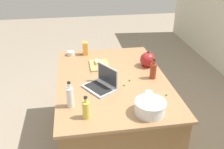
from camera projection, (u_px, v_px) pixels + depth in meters
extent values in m
plane|color=gray|center=(112.00, 142.00, 3.15)|extent=(12.00, 12.00, 0.00)
cube|color=olive|center=(112.00, 114.00, 2.95)|extent=(1.63, 1.11, 0.87)
cube|color=#9E754C|center=(112.00, 80.00, 2.74)|extent=(1.69, 1.17, 0.03)
cube|color=#B7B7BC|center=(99.00, 88.00, 2.53)|extent=(0.38, 0.35, 0.02)
cube|color=black|center=(98.00, 88.00, 2.52)|extent=(0.31, 0.28, 0.00)
cube|color=#B7B7BC|center=(108.00, 75.00, 2.55)|extent=(0.26, 0.17, 0.20)
cube|color=#333842|center=(107.00, 75.00, 2.55)|extent=(0.23, 0.15, 0.18)
cylinder|color=white|center=(150.00, 108.00, 2.16)|extent=(0.26, 0.26, 0.11)
cylinder|color=black|center=(150.00, 107.00, 2.15)|extent=(0.22, 0.22, 0.10)
torus|color=white|center=(151.00, 102.00, 2.13)|extent=(0.27, 0.27, 0.02)
cylinder|color=maroon|center=(153.00, 71.00, 2.70)|extent=(0.07, 0.07, 0.17)
cylinder|color=maroon|center=(154.00, 62.00, 2.65)|extent=(0.03, 0.03, 0.05)
cylinder|color=black|center=(154.00, 60.00, 2.64)|extent=(0.03, 0.03, 0.01)
cylinder|color=white|center=(70.00, 97.00, 2.23)|extent=(0.06, 0.06, 0.19)
cylinder|color=white|center=(69.00, 86.00, 2.17)|extent=(0.03, 0.03, 0.05)
cylinder|color=black|center=(69.00, 83.00, 2.16)|extent=(0.03, 0.03, 0.01)
cylinder|color=#DBC64C|center=(86.00, 110.00, 2.09)|extent=(0.06, 0.06, 0.15)
cylinder|color=#DBC64C|center=(86.00, 100.00, 2.05)|extent=(0.03, 0.03, 0.04)
cylinder|color=black|center=(85.00, 97.00, 2.04)|extent=(0.03, 0.03, 0.01)
cylinder|color=maroon|center=(147.00, 65.00, 3.00)|extent=(0.13, 0.13, 0.01)
sphere|color=maroon|center=(148.00, 60.00, 2.97)|extent=(0.18, 0.18, 0.18)
cone|color=maroon|center=(150.00, 61.00, 2.89)|extent=(0.08, 0.03, 0.07)
sphere|color=black|center=(148.00, 52.00, 2.93)|extent=(0.02, 0.02, 0.02)
cube|color=tan|center=(99.00, 65.00, 3.00)|extent=(0.30, 0.22, 0.02)
cube|color=#F4E58C|center=(97.00, 62.00, 3.02)|extent=(0.11, 0.04, 0.04)
cube|color=#F4E58C|center=(101.00, 64.00, 2.96)|extent=(0.11, 0.04, 0.04)
cylinder|color=beige|center=(149.00, 93.00, 2.43)|extent=(0.08, 0.08, 0.04)
cylinder|color=beige|center=(71.00, 53.00, 3.28)|extent=(0.10, 0.10, 0.05)
cube|color=gold|center=(85.00, 48.00, 3.27)|extent=(0.09, 0.06, 0.17)
sphere|color=green|center=(167.00, 95.00, 2.43)|extent=(0.02, 0.02, 0.02)
sphere|color=green|center=(130.00, 80.00, 2.68)|extent=(0.02, 0.02, 0.02)
sphere|color=blue|center=(145.00, 62.00, 3.09)|extent=(0.02, 0.02, 0.02)
sphere|color=green|center=(124.00, 85.00, 2.59)|extent=(0.02, 0.02, 0.02)
sphere|color=orange|center=(81.00, 54.00, 3.30)|extent=(0.02, 0.02, 0.02)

